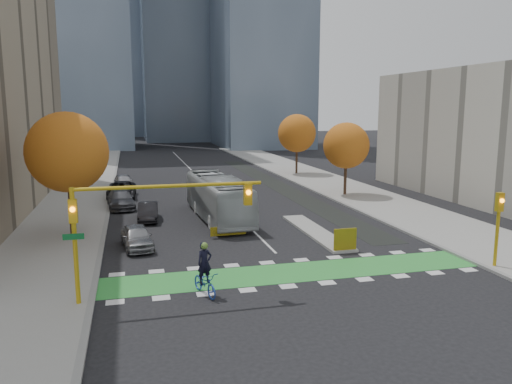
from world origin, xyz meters
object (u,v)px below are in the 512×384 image
cyclist (205,278)px  traffic_signal_east (498,218)px  bus (218,197)px  parked_car_d (122,190)px  traffic_signal_west (136,212)px  hazard_board (345,239)px  tree_west (67,152)px  tree_east_near (346,146)px  tree_east_far (297,133)px  parked_car_a (137,237)px  parked_car_c (121,199)px  parked_car_b (148,212)px  parked_car_e (124,182)px

cyclist → traffic_signal_east: bearing=-17.0°
bus → parked_car_d: bus is taller
traffic_signal_east → cyclist: bearing=180.0°
traffic_signal_west → cyclist: bearing=0.2°
traffic_signal_west → bus: (6.24, 15.55, -2.37)m
hazard_board → tree_west: size_ratio=0.17×
hazard_board → tree_west: 18.44m
tree_east_near → tree_east_far: (0.50, 16.00, 0.38)m
traffic_signal_east → parked_car_a: bearing=154.8°
bus → parked_car_c: size_ratio=2.30×
parked_car_b → parked_car_e: (-1.91, 15.50, 0.12)m
traffic_signal_west → parked_car_c: bearing=92.8°
hazard_board → tree_east_far: (8.50, 33.80, 4.44)m
parked_car_a → parked_car_b: parked_car_a is taller
bus → traffic_signal_east: bearing=-55.1°
tree_west → traffic_signal_east: size_ratio=2.01×
tree_west → traffic_signal_west: size_ratio=0.96×
hazard_board → tree_west: (-16.00, 7.80, 4.82)m
hazard_board → parked_car_c: (-13.00, 16.96, -0.04)m
parked_car_d → parked_car_e: bearing=90.8°
parked_car_b → parked_car_d: bearing=104.7°
tree_east_far → parked_car_e: size_ratio=1.63×
parked_car_e → tree_west: bearing=-104.1°
tree_west → parked_car_c: (3.00, 9.16, -4.86)m
bus → parked_car_a: bus is taller
tree_east_far → parked_car_c: size_ratio=1.47×
hazard_board → traffic_signal_east: 8.26m
tree_east_near → parked_car_a: size_ratio=1.70×
parked_car_a → parked_car_c: (-1.11, 13.01, 0.05)m
parked_car_a → tree_west: bearing=129.9°
parked_car_e → hazard_board: bearing=-69.3°
hazard_board → cyclist: size_ratio=0.56×
parked_car_b → parked_car_e: parked_car_e is taller
cyclist → parked_car_d: (-3.98, 26.66, -0.06)m
traffic_signal_east → parked_car_c: bearing=132.0°
parked_car_d → parked_car_e: size_ratio=1.17×
tree_east_near → parked_car_e: 23.14m
cyclist → parked_car_c: size_ratio=0.48×
tree_east_near → tree_east_far: tree_east_far is taller
parked_car_d → tree_east_near: bearing=-8.8°
bus → parked_car_a: size_ratio=2.88×
traffic_signal_west → traffic_signal_east: traffic_signal_west is taller
tree_west → traffic_signal_west: bearing=-72.0°
tree_east_far → traffic_signal_west: size_ratio=0.90×
tree_east_far → bus: 27.23m
bus → parked_car_d: 13.34m
tree_east_near → cyclist: bearing=-127.1°
tree_east_far → bus: tree_east_far is taller
bus → parked_car_b: bus is taller
tree_west → bus: (10.31, 3.04, -3.95)m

